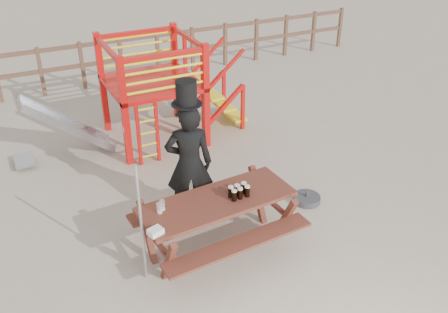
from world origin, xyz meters
The scene contains 10 objects.
ground centered at (0.00, 0.00, 0.00)m, with size 60.00×60.00×0.00m, color tan.
back_fence centered at (0.00, 7.00, 0.74)m, with size 15.09×0.09×1.20m.
playground_fort centered at (0.12, 3.58, 1.07)m, with size 4.71×1.84×2.10m.
picnic_table centered at (-0.17, -0.15, 0.53)m, with size 2.28×1.66×0.85m.
man_with_hat centered at (-0.23, 0.70, 1.04)m, with size 0.83×0.67×2.31m.
metal_pole centered at (-1.31, -0.29, 0.89)m, with size 0.04×0.04×1.77m, color #B2B2B7.
parasol_base centered at (1.67, 0.25, 0.05)m, with size 0.46×0.46×0.19m.
paper_bag centered at (-1.19, -0.49, 0.89)m, with size 0.18×0.14×0.08m, color white.
stout_pints centered at (0.13, -0.21, 0.93)m, with size 0.29×0.19×0.17m.
empty_glasses centered at (-0.96, -0.06, 0.91)m, with size 0.13×0.12×0.15m.
Camera 1 is at (-2.62, -5.31, 4.78)m, focal length 40.00 mm.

